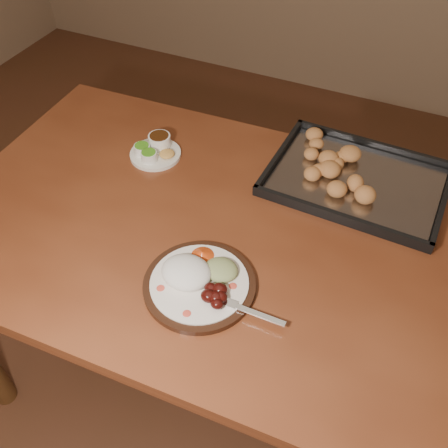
% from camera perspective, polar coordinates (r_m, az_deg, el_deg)
% --- Properties ---
extents(ground, '(4.00, 4.00, 0.00)m').
position_cam_1_polar(ground, '(1.96, -7.56, -13.23)').
color(ground, '#552D1D').
rests_on(ground, ground).
extents(dining_table, '(1.53, 0.95, 0.75)m').
position_cam_1_polar(dining_table, '(1.34, 0.62, -3.47)').
color(dining_table, brown).
rests_on(dining_table, ground).
extents(dinner_plate, '(0.34, 0.26, 0.06)m').
position_cam_1_polar(dinner_plate, '(1.14, -2.90, -6.39)').
color(dinner_plate, black).
rests_on(dinner_plate, dining_table).
extents(condiment_saucer, '(0.15, 0.15, 0.05)m').
position_cam_1_polar(condiment_saucer, '(1.49, -7.88, 8.40)').
color(condiment_saucer, white).
rests_on(condiment_saucer, dining_table).
extents(baking_tray, '(0.49, 0.37, 0.05)m').
position_cam_1_polar(baking_tray, '(1.43, 14.90, 5.05)').
color(baking_tray, black).
rests_on(baking_tray, dining_table).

